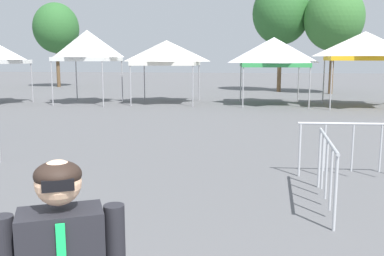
{
  "coord_description": "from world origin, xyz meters",
  "views": [
    {
      "loc": [
        0.74,
        -0.95,
        2.27
      ],
      "look_at": [
        -0.1,
        4.99,
        1.3
      ],
      "focal_mm": 39.95,
      "sensor_mm": 36.0,
      "label": 1
    }
  ],
  "objects_px": {
    "canopy_tent_far_left": "(87,46)",
    "canopy_tent_center": "(166,53)",
    "tree_behind_tents_left": "(281,13)",
    "tree_behind_tents_center": "(334,18)",
    "tree_behind_tents_right": "(56,28)",
    "canopy_tent_right_of_center": "(274,52)",
    "crowd_barrier_by_lift": "(353,139)",
    "canopy_tent_behind_left": "(365,46)",
    "crowd_barrier_near_person": "(327,159)"
  },
  "relations": [
    {
      "from": "canopy_tent_center",
      "to": "tree_behind_tents_left",
      "type": "height_order",
      "value": "tree_behind_tents_left"
    },
    {
      "from": "canopy_tent_behind_left",
      "to": "tree_behind_tents_left",
      "type": "bearing_deg",
      "value": 109.99
    },
    {
      "from": "canopy_tent_far_left",
      "to": "canopy_tent_behind_left",
      "type": "height_order",
      "value": "canopy_tent_far_left"
    },
    {
      "from": "tree_behind_tents_left",
      "to": "crowd_barrier_near_person",
      "type": "bearing_deg",
      "value": -91.56
    },
    {
      "from": "canopy_tent_center",
      "to": "canopy_tent_behind_left",
      "type": "bearing_deg",
      "value": -3.05
    },
    {
      "from": "canopy_tent_far_left",
      "to": "canopy_tent_behind_left",
      "type": "distance_m",
      "value": 13.5
    },
    {
      "from": "canopy_tent_behind_left",
      "to": "tree_behind_tents_left",
      "type": "distance_m",
      "value": 10.11
    },
    {
      "from": "canopy_tent_center",
      "to": "canopy_tent_right_of_center",
      "type": "height_order",
      "value": "canopy_tent_right_of_center"
    },
    {
      "from": "tree_behind_tents_right",
      "to": "canopy_tent_right_of_center",
      "type": "bearing_deg",
      "value": -34.31
    },
    {
      "from": "canopy_tent_far_left",
      "to": "crowd_barrier_near_person",
      "type": "distance_m",
      "value": 17.39
    },
    {
      "from": "canopy_tent_far_left",
      "to": "canopy_tent_center",
      "type": "height_order",
      "value": "canopy_tent_far_left"
    },
    {
      "from": "tree_behind_tents_center",
      "to": "crowd_barrier_near_person",
      "type": "distance_m",
      "value": 23.16
    },
    {
      "from": "canopy_tent_right_of_center",
      "to": "crowd_barrier_by_lift",
      "type": "xyz_separation_m",
      "value": [
        0.94,
        -13.4,
        -1.85
      ]
    },
    {
      "from": "canopy_tent_far_left",
      "to": "canopy_tent_behind_left",
      "type": "xyz_separation_m",
      "value": [
        13.5,
        0.21,
        -0.07
      ]
    },
    {
      "from": "tree_behind_tents_left",
      "to": "canopy_tent_far_left",
      "type": "bearing_deg",
      "value": -137.14
    },
    {
      "from": "tree_behind_tents_center",
      "to": "tree_behind_tents_left",
      "type": "bearing_deg",
      "value": 157.25
    },
    {
      "from": "canopy_tent_far_left",
      "to": "tree_behind_tents_right",
      "type": "distance_m",
      "value": 14.35
    },
    {
      "from": "canopy_tent_right_of_center",
      "to": "tree_behind_tents_center",
      "type": "relative_size",
      "value": 0.49
    },
    {
      "from": "tree_behind_tents_center",
      "to": "canopy_tent_behind_left",
      "type": "bearing_deg",
      "value": -89.3
    },
    {
      "from": "canopy_tent_behind_left",
      "to": "tree_behind_tents_right",
      "type": "relative_size",
      "value": 0.53
    },
    {
      "from": "canopy_tent_center",
      "to": "crowd_barrier_near_person",
      "type": "distance_m",
      "value": 16.21
    },
    {
      "from": "canopy_tent_behind_left",
      "to": "crowd_barrier_by_lift",
      "type": "relative_size",
      "value": 1.7
    },
    {
      "from": "tree_behind_tents_left",
      "to": "crowd_barrier_by_lift",
      "type": "relative_size",
      "value": 3.56
    },
    {
      "from": "canopy_tent_center",
      "to": "crowd_barrier_by_lift",
      "type": "bearing_deg",
      "value": -64.64
    },
    {
      "from": "crowd_barrier_by_lift",
      "to": "canopy_tent_center",
      "type": "bearing_deg",
      "value": 115.36
    },
    {
      "from": "canopy_tent_center",
      "to": "tree_behind_tents_right",
      "type": "distance_m",
      "value": 16.25
    },
    {
      "from": "canopy_tent_right_of_center",
      "to": "canopy_tent_behind_left",
      "type": "relative_size",
      "value": 0.96
    },
    {
      "from": "canopy_tent_right_of_center",
      "to": "crowd_barrier_by_lift",
      "type": "height_order",
      "value": "canopy_tent_right_of_center"
    },
    {
      "from": "tree_behind_tents_left",
      "to": "crowd_barrier_near_person",
      "type": "xyz_separation_m",
      "value": [
        -0.65,
        -23.82,
        -4.58
      ]
    },
    {
      "from": "tree_behind_tents_right",
      "to": "tree_behind_tents_center",
      "type": "bearing_deg",
      "value": -11.18
    },
    {
      "from": "canopy_tent_right_of_center",
      "to": "tree_behind_tents_left",
      "type": "distance_m",
      "value": 9.12
    },
    {
      "from": "canopy_tent_center",
      "to": "tree_behind_tents_right",
      "type": "height_order",
      "value": "tree_behind_tents_right"
    },
    {
      "from": "canopy_tent_center",
      "to": "tree_behind_tents_right",
      "type": "relative_size",
      "value": 0.49
    },
    {
      "from": "tree_behind_tents_left",
      "to": "tree_behind_tents_center",
      "type": "distance_m",
      "value": 3.56
    },
    {
      "from": "canopy_tent_behind_left",
      "to": "crowd_barrier_by_lift",
      "type": "height_order",
      "value": "canopy_tent_behind_left"
    },
    {
      "from": "canopy_tent_center",
      "to": "canopy_tent_right_of_center",
      "type": "distance_m",
      "value": 5.39
    },
    {
      "from": "canopy_tent_center",
      "to": "tree_behind_tents_center",
      "type": "relative_size",
      "value": 0.48
    },
    {
      "from": "canopy_tent_right_of_center",
      "to": "tree_behind_tents_center",
      "type": "bearing_deg",
      "value": 60.83
    },
    {
      "from": "canopy_tent_behind_left",
      "to": "tree_behind_tents_center",
      "type": "relative_size",
      "value": 0.52
    },
    {
      "from": "crowd_barrier_by_lift",
      "to": "tree_behind_tents_center",
      "type": "bearing_deg",
      "value": 81.39
    },
    {
      "from": "tree_behind_tents_left",
      "to": "tree_behind_tents_center",
      "type": "xyz_separation_m",
      "value": [
        3.25,
        -1.36,
        -0.49
      ]
    },
    {
      "from": "tree_behind_tents_center",
      "to": "canopy_tent_right_of_center",
      "type": "bearing_deg",
      "value": -119.17
    },
    {
      "from": "canopy_tent_far_left",
      "to": "crowd_barrier_near_person",
      "type": "relative_size",
      "value": 1.77
    },
    {
      "from": "crowd_barrier_near_person",
      "to": "crowd_barrier_by_lift",
      "type": "height_order",
      "value": "same"
    },
    {
      "from": "canopy_tent_center",
      "to": "crowd_barrier_near_person",
      "type": "relative_size",
      "value": 1.57
    },
    {
      "from": "canopy_tent_center",
      "to": "crowd_barrier_by_lift",
      "type": "relative_size",
      "value": 1.57
    },
    {
      "from": "tree_behind_tents_right",
      "to": "tree_behind_tents_center",
      "type": "xyz_separation_m",
      "value": [
        20.8,
        -4.11,
        0.13
      ]
    },
    {
      "from": "tree_behind_tents_left",
      "to": "tree_behind_tents_center",
      "type": "relative_size",
      "value": 1.08
    },
    {
      "from": "crowd_barrier_near_person",
      "to": "crowd_barrier_by_lift",
      "type": "bearing_deg",
      "value": 66.36
    },
    {
      "from": "tree_behind_tents_left",
      "to": "crowd_barrier_by_lift",
      "type": "xyz_separation_m",
      "value": [
        0.12,
        -22.06,
        -4.58
      ]
    }
  ]
}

